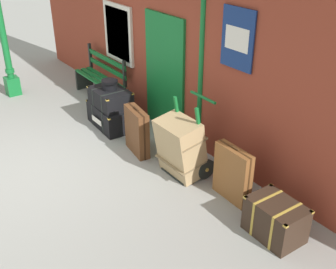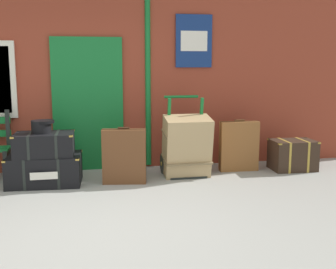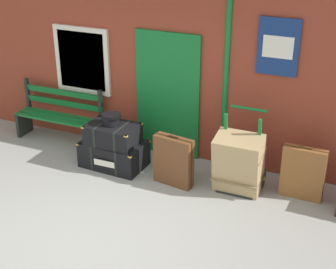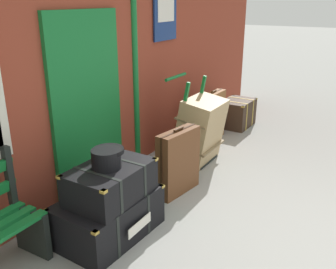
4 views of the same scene
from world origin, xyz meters
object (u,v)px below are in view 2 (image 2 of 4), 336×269
round_hatbox (42,126)px  suitcase_umber (239,146)px  steamer_trunk_base (45,170)px  corner_trunk (293,155)px  porters_trolley (184,157)px  suitcase_slate (124,156)px  large_brown_trunk (187,146)px  steamer_trunk_middle (44,144)px

round_hatbox → suitcase_umber: size_ratio=0.38×
steamer_trunk_base → corner_trunk: bearing=1.7°
round_hatbox → porters_trolley: porters_trolley is taller
round_hatbox → suitcase_umber: round_hatbox is taller
suitcase_umber → suitcase_slate: bearing=-168.4°
steamer_trunk_base → large_brown_trunk: (2.07, 0.01, 0.26)m
steamer_trunk_base → corner_trunk: size_ratio=1.48×
steamer_trunk_middle → corner_trunk: bearing=2.3°
steamer_trunk_base → round_hatbox: (-0.01, -0.03, 0.63)m
steamer_trunk_middle → suitcase_umber: 2.97m
round_hatbox → large_brown_trunk: bearing=1.1°
steamer_trunk_middle → steamer_trunk_base: bearing=111.0°
steamer_trunk_middle → large_brown_trunk: size_ratio=0.87×
porters_trolley → corner_trunk: size_ratio=1.70×
suitcase_slate → suitcase_umber: (1.86, 0.38, 0.01)m
steamer_trunk_base → porters_trolley: bearing=5.1°
porters_trolley → large_brown_trunk: 0.26m
large_brown_trunk → corner_trunk: bearing=3.4°
steamer_trunk_middle → suitcase_slate: 1.12m
round_hatbox → suitcase_umber: 3.02m
steamer_trunk_base → suitcase_slate: 1.14m
round_hatbox → corner_trunk: 3.90m
large_brown_trunk → corner_trunk: size_ratio=1.33×
steamer_trunk_base → porters_trolley: (2.07, 0.18, 0.06)m
steamer_trunk_middle → suitcase_slate: (1.10, -0.12, -0.19)m
large_brown_trunk → steamer_trunk_base: bearing=-179.7°
round_hatbox → large_brown_trunk: 2.11m
steamer_trunk_base → steamer_trunk_middle: (0.01, -0.04, 0.37)m
round_hatbox → suitcase_slate: 1.22m
steamer_trunk_base → suitcase_slate: bearing=-8.3°
steamer_trunk_base → round_hatbox: 0.63m
porters_trolley → corner_trunk: (1.78, -0.07, -0.03)m
suitcase_slate → corner_trunk: (2.73, 0.28, -0.15)m
porters_trolley → corner_trunk: bearing=-2.2°
round_hatbox → large_brown_trunk: size_ratio=0.34×
suitcase_slate → corner_trunk: size_ratio=1.16×
suitcase_slate → suitcase_umber: suitcase_umber is taller
corner_trunk → suitcase_umber: bearing=173.3°
steamer_trunk_middle → corner_trunk: (3.83, 0.15, -0.34)m
steamer_trunk_middle → corner_trunk: size_ratio=1.16×
steamer_trunk_base → large_brown_trunk: bearing=0.3°
suitcase_umber → steamer_trunk_middle: bearing=-175.0°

